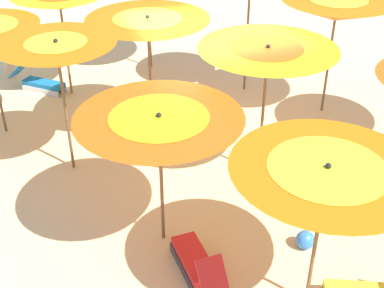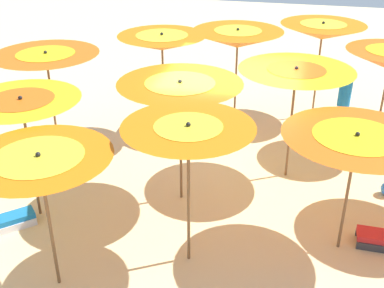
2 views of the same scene
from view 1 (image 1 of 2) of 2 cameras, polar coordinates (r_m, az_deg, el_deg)
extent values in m
cube|color=beige|center=(10.19, 2.04, -0.10)|extent=(37.38, 37.38, 0.04)
cylinder|color=brown|center=(11.23, 14.56, 8.50)|extent=(0.05, 0.05, 2.19)
cone|color=orange|center=(10.85, 15.36, 13.79)|extent=(2.18, 2.18, 0.42)
cone|color=yellow|center=(10.82, 15.44, 14.32)|extent=(1.14, 1.14, 0.22)
cylinder|color=brown|center=(11.88, 5.95, 10.93)|extent=(0.05, 0.05, 2.29)
cylinder|color=brown|center=(13.05, -4.63, 12.75)|extent=(0.05, 0.05, 2.20)
cylinder|color=brown|center=(8.94, 7.63, 2.82)|extent=(0.05, 0.05, 2.16)
cone|color=yellow|center=(8.47, 8.15, 9.19)|extent=(2.22, 2.22, 0.33)
cone|color=orange|center=(8.43, 8.20, 9.75)|extent=(1.12, 1.12, 0.17)
sphere|color=black|center=(8.39, 8.26, 10.43)|extent=(0.07, 0.07, 0.07)
cylinder|color=brown|center=(10.02, -4.51, 6.51)|extent=(0.05, 0.05, 2.19)
cone|color=orange|center=(9.59, -4.79, 12.41)|extent=(2.22, 2.22, 0.34)
cone|color=yellow|center=(9.57, -4.81, 12.88)|extent=(1.24, 1.24, 0.19)
sphere|color=black|center=(9.53, -4.84, 13.56)|extent=(0.07, 0.07, 0.07)
cylinder|color=brown|center=(11.97, -13.48, 9.91)|extent=(0.05, 0.05, 2.11)
cone|color=yellow|center=(11.63, -14.14, 14.70)|extent=(1.98, 1.98, 0.33)
cylinder|color=brown|center=(6.68, 13.18, -10.58)|extent=(0.05, 0.05, 1.95)
cone|color=orange|center=(6.07, 14.30, -3.77)|extent=(2.21, 2.21, 0.32)
cone|color=yellow|center=(6.03, 14.38, -3.25)|extent=(1.35, 1.35, 0.19)
sphere|color=black|center=(5.97, 14.54, -2.31)|extent=(0.07, 0.07, 0.07)
cylinder|color=brown|center=(7.46, -3.31, -4.62)|extent=(0.05, 0.05, 1.91)
cone|color=orange|center=(6.93, -3.55, 1.70)|extent=(2.26, 2.26, 0.34)
cone|color=yellow|center=(6.90, -3.57, 2.24)|extent=(1.32, 1.32, 0.20)
sphere|color=black|center=(6.83, -3.61, 3.14)|extent=(0.07, 0.07, 0.07)
cylinder|color=brown|center=(9.20, -13.46, 3.10)|extent=(0.05, 0.05, 2.16)
cone|color=orange|center=(8.74, -14.34, 9.29)|extent=(1.93, 1.93, 0.43)
cone|color=yellow|center=(8.70, -14.44, 9.96)|extent=(0.99, 0.99, 0.22)
sphere|color=black|center=(8.66, -14.56, 10.77)|extent=(0.07, 0.07, 0.07)
cube|color=#333338|center=(7.50, -1.07, -13.28)|extent=(0.95, 0.06, 0.14)
cube|color=#333338|center=(7.60, 1.54, -12.59)|extent=(0.95, 0.06, 0.14)
cube|color=red|center=(7.46, 0.25, -12.29)|extent=(0.96, 0.38, 0.10)
cube|color=red|center=(6.87, 2.24, -14.26)|extent=(0.38, 0.37, 0.44)
cube|color=silver|center=(12.72, -15.27, 6.13)|extent=(0.72, 0.72, 0.14)
cube|color=silver|center=(12.50, -16.11, 5.53)|extent=(0.72, 0.72, 0.14)
cube|color=#1972B7|center=(12.56, -15.76, 6.32)|extent=(0.92, 0.92, 0.10)
cube|color=#1972B7|center=(12.88, -18.29, 7.59)|extent=(0.50, 0.50, 0.36)
cylinder|color=beige|center=(13.43, -19.30, 8.46)|extent=(0.24, 0.24, 0.82)
cylinder|color=orange|center=(13.17, -19.90, 11.52)|extent=(0.30, 0.30, 0.72)
sphere|color=#337FE5|center=(7.98, 12.16, -10.10)|extent=(0.28, 0.28, 0.28)
camera|label=2|loc=(8.22, -62.73, 14.85)|focal=45.11mm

